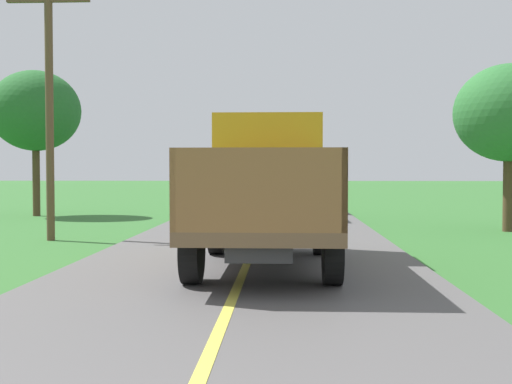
% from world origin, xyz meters
% --- Properties ---
extents(banana_truck_near, '(2.38, 5.82, 2.80)m').
position_xyz_m(banana_truck_near, '(0.33, 10.82, 1.47)').
color(banana_truck_near, '#2D2D30').
rests_on(banana_truck_near, road_surface).
extents(banana_truck_far, '(2.38, 5.81, 2.80)m').
position_xyz_m(banana_truck_far, '(0.32, 23.52, 1.48)').
color(banana_truck_far, '#2D2D30').
rests_on(banana_truck_far, road_surface).
extents(utility_pole_roadside, '(2.10, 0.20, 6.44)m').
position_xyz_m(utility_pole_roadside, '(-5.24, 14.73, 3.52)').
color(utility_pole_roadside, brown).
rests_on(utility_pole_roadside, ground).
extents(roadside_tree_near_left, '(3.43, 3.43, 5.60)m').
position_xyz_m(roadside_tree_near_left, '(-8.93, 23.09, 4.04)').
color(roadside_tree_near_left, '#4C3823').
rests_on(roadside_tree_near_left, ground).
extents(roadside_tree_mid_right, '(3.13, 3.13, 4.84)m').
position_xyz_m(roadside_tree_mid_right, '(7.13, 17.65, 3.42)').
color(roadside_tree_mid_right, '#4C3823').
rests_on(roadside_tree_mid_right, ground).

